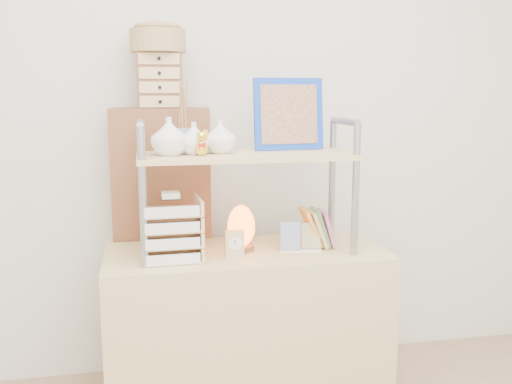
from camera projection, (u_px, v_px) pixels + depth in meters
desk at (247, 332)px, 2.52m from camera, size 1.20×0.50×0.75m
cabinet at (164, 249)px, 2.76m from camera, size 0.46×0.27×1.35m
hutch at (234, 151)px, 2.38m from camera, size 0.90×0.34×0.73m
letter_tray at (172, 233)px, 2.31m from camera, size 0.24×0.22×0.28m
salt_lamp at (241, 227)px, 2.45m from camera, size 0.13×0.12×0.20m
desk_clock at (234, 244)px, 2.36m from camera, size 0.08×0.04×0.11m
postcard_stand at (300, 243)px, 2.44m from camera, size 0.19×0.08×0.13m
drawer_chest at (159, 80)px, 2.60m from camera, size 0.20×0.16×0.25m
woven_basket at (158, 41)px, 2.57m from camera, size 0.25×0.25×0.10m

